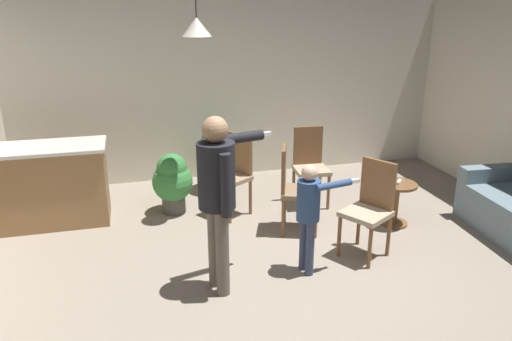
# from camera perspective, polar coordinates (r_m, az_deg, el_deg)

# --- Properties ---
(ground) EXTENTS (7.68, 7.68, 0.00)m
(ground) POSITION_cam_1_polar(r_m,az_deg,el_deg) (4.73, 6.18, -12.74)
(ground) COLOR gray
(wall_back) EXTENTS (6.40, 0.10, 2.70)m
(wall_back) POSITION_cam_1_polar(r_m,az_deg,el_deg) (7.18, -2.54, 10.01)
(wall_back) COLOR silver
(wall_back) RESTS_ON ground
(kitchen_counter) EXTENTS (1.26, 0.66, 0.95)m
(kitchen_counter) POSITION_cam_1_polar(r_m,az_deg,el_deg) (6.14, -22.79, -1.53)
(kitchen_counter) COLOR olive
(kitchen_counter) RESTS_ON ground
(side_table_by_couch) EXTENTS (0.44, 0.44, 0.52)m
(side_table_by_couch) POSITION_cam_1_polar(r_m,az_deg,el_deg) (5.88, 16.25, -3.22)
(side_table_by_couch) COLOR brown
(side_table_by_couch) RESTS_ON ground
(person_adult) EXTENTS (0.74, 0.59, 1.62)m
(person_adult) POSITION_cam_1_polar(r_m,az_deg,el_deg) (4.14, -4.50, -1.90)
(person_adult) COLOR #60564C
(person_adult) RESTS_ON ground
(person_child) EXTENTS (0.60, 0.31, 1.10)m
(person_child) POSITION_cam_1_polar(r_m,az_deg,el_deg) (4.55, 6.30, -4.31)
(person_child) COLOR #384260
(person_child) RESTS_ON ground
(dining_chair_by_counter) EXTENTS (0.54, 0.54, 1.00)m
(dining_chair_by_counter) POSITION_cam_1_polar(r_m,az_deg,el_deg) (5.45, 4.47, -1.80)
(dining_chair_by_counter) COLOR brown
(dining_chair_by_counter) RESTS_ON ground
(dining_chair_near_wall) EXTENTS (0.45, 0.45, 1.00)m
(dining_chair_near_wall) POSITION_cam_1_polar(r_m,az_deg,el_deg) (6.24, 6.38, 0.88)
(dining_chair_near_wall) COLOR brown
(dining_chair_near_wall) RESTS_ON ground
(dining_chair_centre_back) EXTENTS (0.58, 0.58, 1.00)m
(dining_chair_centre_back) POSITION_cam_1_polar(r_m,az_deg,el_deg) (5.90, -2.66, -0.11)
(dining_chair_centre_back) COLOR brown
(dining_chair_centre_back) RESTS_ON ground
(dining_chair_spare) EXTENTS (0.58, 0.58, 1.00)m
(dining_chair_spare) POSITION_cam_1_polar(r_m,az_deg,el_deg) (5.05, 13.34, -4.01)
(dining_chair_spare) COLOR brown
(dining_chair_spare) RESTS_ON ground
(potted_plant_corner) EXTENTS (0.60, 0.60, 0.92)m
(potted_plant_corner) POSITION_cam_1_polar(r_m,az_deg,el_deg) (6.67, -4.51, 1.81)
(potted_plant_corner) COLOR #4C4742
(potted_plant_corner) RESTS_ON ground
(potted_plant_by_wall) EXTENTS (0.50, 0.50, 0.76)m
(potted_plant_by_wall) POSITION_cam_1_polar(r_m,az_deg,el_deg) (6.04, -9.83, -1.16)
(potted_plant_by_wall) COLOR #4C4742
(potted_plant_by_wall) RESTS_ON ground
(spare_remote_on_table) EXTENTS (0.11, 0.12, 0.04)m
(spare_remote_on_table) POSITION_cam_1_polar(r_m,az_deg,el_deg) (5.80, 16.53, -1.32)
(spare_remote_on_table) COLOR white
(spare_remote_on_table) RESTS_ON side_table_by_couch
(ceiling_light_pendant) EXTENTS (0.32, 0.32, 0.55)m
(ceiling_light_pendant) POSITION_cam_1_polar(r_m,az_deg,el_deg) (5.41, -7.02, 16.50)
(ceiling_light_pendant) COLOR silver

